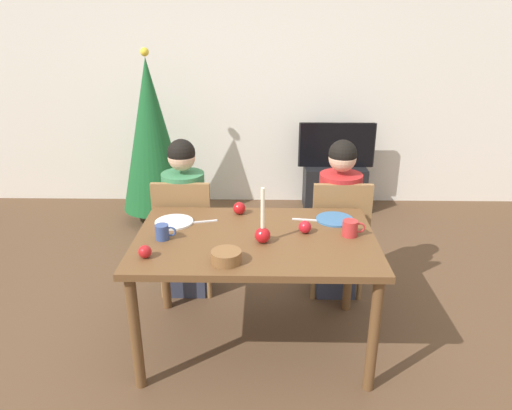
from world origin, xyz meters
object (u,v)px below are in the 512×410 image
object	(u,v)px
dining_table	(255,250)
person_right_child	(338,222)
chair_right	(338,231)
apple_near_candle	(145,252)
christmas_tree	(152,136)
mug_right	(351,228)
tv	(337,145)
mug_left	(163,232)
person_left_child	(185,221)
candle_centerpiece	(263,232)
bowl_walnuts	(226,257)
tv_stand	(334,188)
chair_left	(185,230)
apple_by_right_mug	(239,208)
plate_left	(174,222)
apple_by_left_plate	(305,227)
plate_right	(335,219)

from	to	relation	value
dining_table	person_right_child	world-z (taller)	person_right_child
chair_right	apple_near_candle	xyz separation A→B (m)	(-1.17, -0.87, 0.27)
christmas_tree	mug_right	world-z (taller)	christmas_tree
person_right_child	apple_near_candle	xyz separation A→B (m)	(-1.17, -0.91, 0.22)
tv	mug_left	bearing A→B (deg)	-119.60
person_left_child	candle_centerpiece	distance (m)	0.94
candle_centerpiece	bowl_walnuts	bearing A→B (deg)	-128.35
dining_table	tv_stand	bearing A→B (deg)	70.83
christmas_tree	tv_stand	bearing A→B (deg)	9.89
mug_right	chair_left	bearing A→B (deg)	151.54
tv_stand	apple_by_right_mug	world-z (taller)	apple_by_right_mug
dining_table	plate_left	bearing A→B (deg)	159.49
chair_left	apple_by_right_mug	world-z (taller)	chair_left
chair_left	tv	distance (m)	2.16
person_right_child	mug_right	world-z (taller)	person_right_child
bowl_walnuts	apple_by_left_plate	distance (m)	0.57
apple_near_candle	mug_right	bearing A→B (deg)	14.38
plate_left	apple_by_left_plate	xyz separation A→B (m)	(0.80, -0.13, 0.03)
tv_stand	plate_right	distance (m)	2.13
christmas_tree	plate_left	xyz separation A→B (m)	(0.53, -1.79, -0.12)
dining_table	apple_near_candle	distance (m)	0.65
dining_table	person_left_child	world-z (taller)	person_left_child
tv	christmas_tree	size ratio (longest dim) A/B	0.47
christmas_tree	tv	bearing A→B (deg)	9.91
chair_right	apple_near_candle	world-z (taller)	chair_right
chair_right	apple_by_left_plate	size ratio (longest dim) A/B	11.82
candle_centerpiece	mug_left	bearing A→B (deg)	176.86
bowl_walnuts	plate_right	bearing A→B (deg)	41.21
chair_left	mug_left	bearing A→B (deg)	-90.86
bowl_walnuts	mug_left	bearing A→B (deg)	145.16
chair_left	mug_left	xyz separation A→B (m)	(-0.01, -0.65, 0.28)
apple_near_candle	apple_by_left_plate	distance (m)	0.93
chair_right	person_left_child	world-z (taller)	person_left_child
plate_right	apple_by_right_mug	bearing A→B (deg)	171.50
tv_stand	apple_near_candle	world-z (taller)	apple_near_candle
person_left_child	apple_by_left_plate	world-z (taller)	person_left_child
dining_table	bowl_walnuts	size ratio (longest dim) A/B	8.80
chair_left	apple_near_candle	xyz separation A→B (m)	(-0.06, -0.87, 0.27)
tv_stand	candle_centerpiece	bearing A→B (deg)	-107.71
tv	christmas_tree	bearing A→B (deg)	-170.09
chair_left	person_left_child	xyz separation A→B (m)	(0.00, 0.03, 0.06)
dining_table	person_left_child	bearing A→B (deg)	129.14
chair_left	apple_near_candle	distance (m)	0.92
chair_left	bowl_walnuts	bearing A→B (deg)	-67.73
chair_left	christmas_tree	world-z (taller)	christmas_tree
candle_centerpiece	plate_left	bearing A→B (deg)	154.51
person_left_child	apple_by_right_mug	size ratio (longest dim) A/B	14.55
christmas_tree	person_right_child	bearing A→B (deg)	-39.43
person_left_child	tv	distance (m)	2.13
candle_centerpiece	plate_right	xyz separation A→B (m)	(0.45, 0.32, -0.06)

